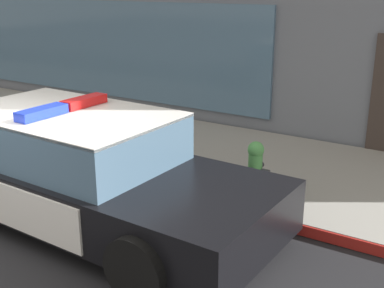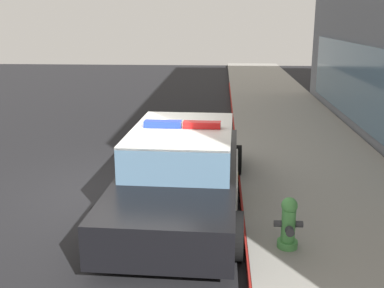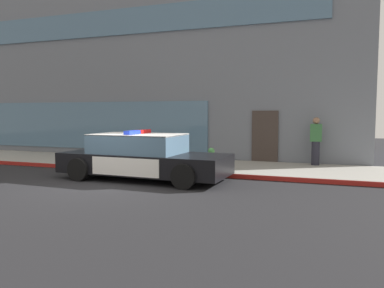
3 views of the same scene
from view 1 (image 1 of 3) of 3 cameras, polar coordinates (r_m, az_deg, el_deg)
sidewalk at (r=8.89m, az=-3.69°, el=-0.30°), size 48.00×3.29×0.15m
curb_red_paint at (r=7.69m, az=-10.94°, el=-3.60°), size 28.80×0.04×0.14m
police_cruiser at (r=6.34m, az=-13.12°, el=-2.67°), size 5.19×2.22×1.49m
fire_hydrant at (r=6.71m, az=7.31°, el=-2.79°), size 0.34×0.39×0.73m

